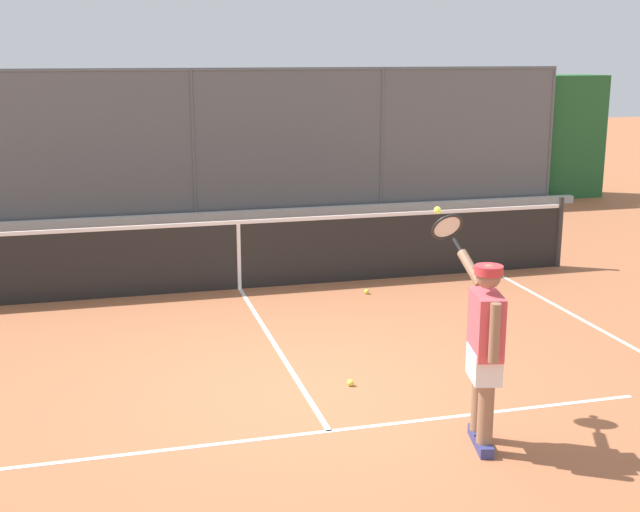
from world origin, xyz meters
TOP-DOWN VIEW (x-y plane):
  - ground_plane at (0.00, 0.00)m, footprint 60.00×60.00m
  - court_line_markings at (0.00, 1.20)m, footprint 7.68×8.50m
  - fence_backdrop at (-0.00, -9.56)m, footprint 18.23×1.37m
  - tennis_net at (0.00, -3.78)m, footprint 9.86×0.09m
  - tennis_player at (-1.14, 1.45)m, footprint 0.31×1.35m
  - tennis_ball_by_sideline at (-1.62, -3.08)m, footprint 0.07×0.07m
  - tennis_ball_near_net at (-0.47, -0.04)m, footprint 0.07×0.07m

SIDE VIEW (x-z plane):
  - ground_plane at x=0.00m, z-range 0.00..0.00m
  - court_line_markings at x=0.00m, z-range 0.00..0.01m
  - tennis_ball_by_sideline at x=-1.62m, z-range 0.00..0.07m
  - tennis_ball_near_net at x=-0.47m, z-range 0.00..0.07m
  - tennis_net at x=0.00m, z-range -0.04..1.03m
  - tennis_player at x=-1.14m, z-range -0.03..1.81m
  - fence_backdrop at x=0.00m, z-range -0.11..2.78m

